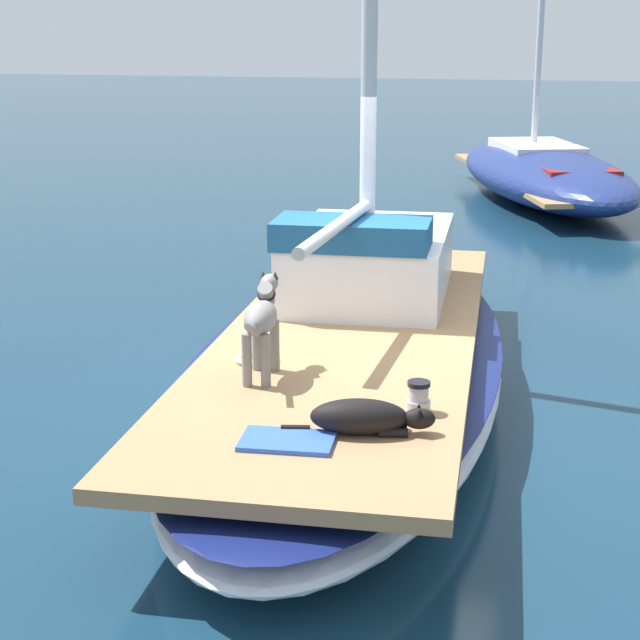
# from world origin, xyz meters

# --- Properties ---
(ground_plane) EXTENTS (120.00, 120.00, 0.00)m
(ground_plane) POSITION_xyz_m (0.00, 0.00, 0.00)
(ground_plane) COLOR #143347
(sailboat_main) EXTENTS (3.11, 7.42, 0.66)m
(sailboat_main) POSITION_xyz_m (0.00, 0.00, 0.34)
(sailboat_main) COLOR white
(sailboat_main) RESTS_ON ground
(cabin_house) EXTENTS (1.58, 2.33, 0.84)m
(cabin_house) POSITION_xyz_m (-0.10, 1.11, 1.01)
(cabin_house) COLOR silver
(cabin_house) RESTS_ON sailboat_main
(dog_black) EXTENTS (0.94, 0.39, 0.22)m
(dog_black) POSITION_xyz_m (0.61, -2.20, 0.77)
(dog_black) COLOR black
(dog_black) RESTS_ON sailboat_main
(dog_grey) EXTENTS (0.29, 0.94, 0.70)m
(dog_grey) POSITION_xyz_m (-0.34, -1.34, 1.08)
(dog_grey) COLOR gray
(dog_grey) RESTS_ON sailboat_main
(deck_winch) EXTENTS (0.16, 0.16, 0.21)m
(deck_winch) POSITION_xyz_m (0.87, -1.76, 0.76)
(deck_winch) COLOR #B7B7BC
(deck_winch) RESTS_ON sailboat_main
(coiled_rope) EXTENTS (0.32, 0.32, 0.04)m
(coiled_rope) POSITION_xyz_m (-0.48, -1.04, 0.68)
(coiled_rope) COLOR beige
(coiled_rope) RESTS_ON sailboat_main
(deck_towel) EXTENTS (0.60, 0.42, 0.03)m
(deck_towel) POSITION_xyz_m (0.20, -2.48, 0.68)
(deck_towel) COLOR blue
(deck_towel) RESTS_ON sailboat_main
(moored_boat_far_astern) EXTENTS (4.75, 7.76, 8.29)m
(moored_boat_far_astern) POSITION_xyz_m (0.96, 11.33, 0.54)
(moored_boat_far_astern) COLOR navy
(moored_boat_far_astern) RESTS_ON ground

